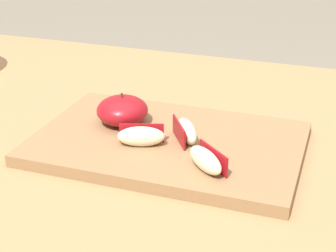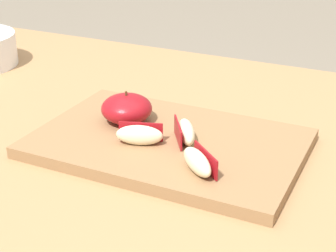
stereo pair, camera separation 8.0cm
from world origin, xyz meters
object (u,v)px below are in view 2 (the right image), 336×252
object	(u,v)px
apple_wedge_front	(140,135)
apple_wedge_middle	(186,132)
cutting_board	(168,143)
apple_wedge_back	(198,162)
apple_half_skin_up	(127,109)

from	to	relation	value
apple_wedge_front	apple_wedge_middle	xyz separation A→B (m)	(0.06, 0.04, 0.00)
apple_wedge_middle	cutting_board	bearing A→B (deg)	-176.88
apple_wedge_front	apple_wedge_middle	bearing A→B (deg)	34.03
apple_wedge_back	cutting_board	bearing A→B (deg)	136.84
apple_half_skin_up	apple_wedge_back	world-z (taller)	apple_half_skin_up
apple_wedge_back	apple_wedge_middle	world-z (taller)	same
apple_wedge_back	apple_wedge_front	xyz separation A→B (m)	(-0.11, 0.04, 0.00)
cutting_board	apple_wedge_front	size ratio (longest dim) A/B	5.46
apple_wedge_front	apple_wedge_back	bearing A→B (deg)	-19.45
apple_half_skin_up	apple_wedge_back	xyz separation A→B (m)	(0.17, -0.10, -0.01)
cutting_board	apple_wedge_middle	distance (m)	0.04
apple_wedge_back	apple_wedge_middle	distance (m)	0.09
apple_half_skin_up	apple_wedge_back	distance (m)	0.20
cutting_board	apple_half_skin_up	world-z (taller)	apple_half_skin_up
apple_wedge_front	apple_wedge_middle	size ratio (longest dim) A/B	1.04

